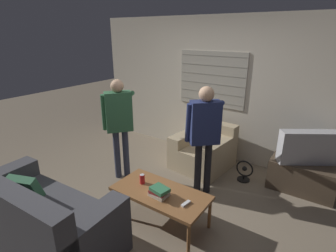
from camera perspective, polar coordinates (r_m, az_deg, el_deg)
name	(u,v)px	position (r m, az deg, el deg)	size (l,w,h in m)	color
ground_plane	(149,204)	(3.82, -4.22, -16.62)	(16.00, 16.00, 0.00)	#7F705B
wall_back	(216,89)	(4.92, 10.43, 7.93)	(5.20, 0.08, 2.55)	beige
couch_blue	(38,219)	(3.34, -26.48, -17.70)	(1.85, 0.97, 0.93)	#424247
armchair_beige	(204,150)	(4.68, 7.84, -5.21)	(0.95, 1.00, 0.75)	tan
coffee_table	(160,194)	(3.30, -1.68, -14.65)	(1.18, 0.58, 0.44)	brown
tv_stand	(302,176)	(4.48, 27.17, -9.66)	(0.91, 0.51, 0.46)	#4C3D2D
tv	(308,147)	(4.28, 28.14, -4.09)	(0.78, 0.61, 0.49)	#B2B2B7
person_left_standing	(119,118)	(4.11, -10.59, 1.77)	(0.53, 0.77, 1.61)	#33384C
person_right_standing	(205,129)	(3.64, 7.96, -0.59)	(0.49, 0.75, 1.60)	black
book_stack	(159,192)	(3.17, -1.94, -14.10)	(0.25, 0.20, 0.13)	beige
soda_can	(142,179)	(3.42, -5.63, -11.41)	(0.07, 0.07, 0.13)	red
spare_remote	(186,204)	(3.07, 3.90, -16.51)	(0.06, 0.13, 0.02)	white
floor_fan	(244,172)	(4.43, 16.27, -9.50)	(0.28, 0.20, 0.35)	black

